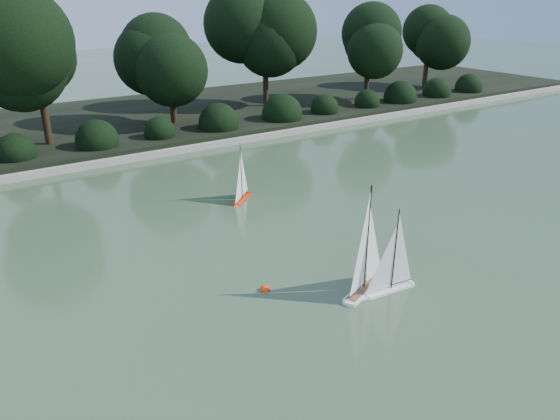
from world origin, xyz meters
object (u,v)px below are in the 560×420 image
at_px(sailboat_white_b, 369,270).
at_px(race_buoy, 265,290).
at_px(sailboat_orange, 241,192).
at_px(sailboat_white_a, 386,279).

relative_size(sailboat_white_b, race_buoy, 11.07).
bearing_deg(sailboat_orange, sailboat_white_b, -92.99).
bearing_deg(race_buoy, sailboat_white_b, -29.83).
relative_size(sailboat_white_a, sailboat_orange, 1.11).
height_order(sailboat_white_a, race_buoy, sailboat_white_a).
relative_size(sailboat_white_b, sailboat_orange, 1.41).
height_order(sailboat_white_b, sailboat_orange, sailboat_white_b).
bearing_deg(sailboat_white_b, sailboat_white_a, -70.41).
height_order(sailboat_white_a, sailboat_white_b, sailboat_white_b).
height_order(sailboat_white_a, sailboat_orange, sailboat_white_a).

